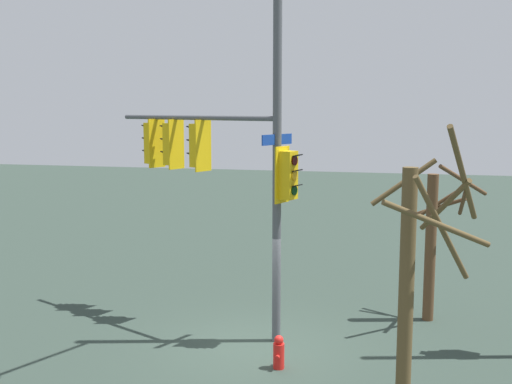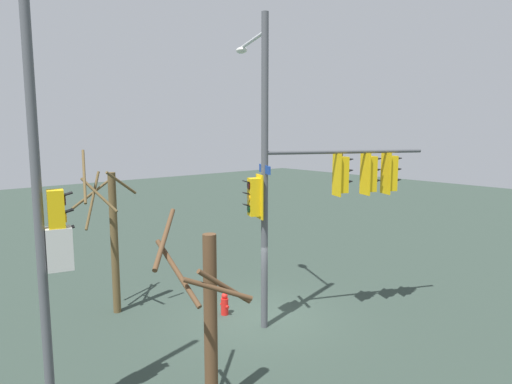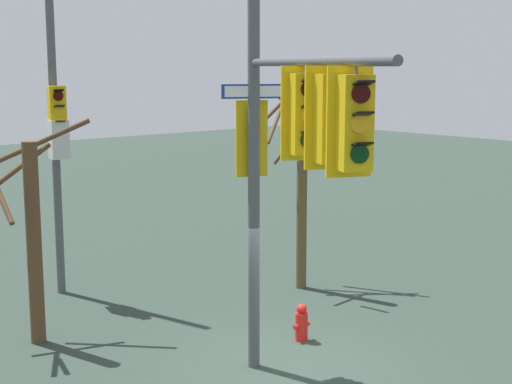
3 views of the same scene
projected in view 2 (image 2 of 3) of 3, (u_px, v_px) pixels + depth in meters
name	position (u px, v px, depth m)	size (l,w,h in m)	color
ground_plane	(262.00, 319.00, 14.32)	(80.00, 80.00, 0.00)	#2D3C33
main_signal_pole_assembly	(310.00, 168.00, 13.60)	(4.99, 5.37, 9.19)	#4C4F54
secondary_pole_assembly	(49.00, 228.00, 8.80)	(0.49, 0.73, 8.42)	#4C4F54
fire_hydrant	(225.00, 304.00, 14.59)	(0.38, 0.24, 0.73)	red
bare_tree_behind_pole	(111.00, 233.00, 14.46)	(2.09, 1.80, 5.31)	brown
bare_tree_across_street	(208.00, 315.00, 9.29)	(2.25, 1.89, 4.23)	brown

